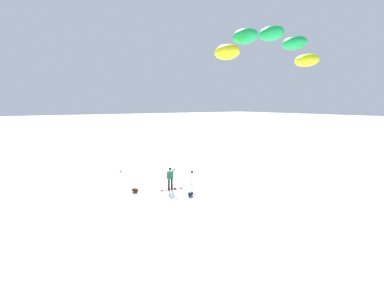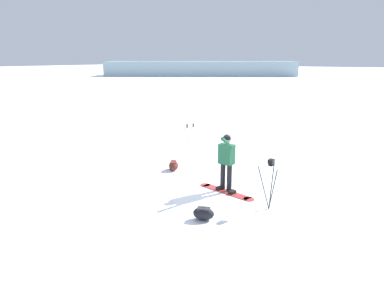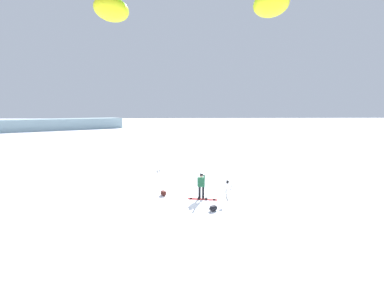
{
  "view_description": "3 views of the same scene",
  "coord_description": "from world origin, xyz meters",
  "px_view_note": "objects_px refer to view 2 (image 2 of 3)",
  "views": [
    {
      "loc": [
        -7.42,
        -15.1,
        5.96
      ],
      "look_at": [
        -0.16,
        -3.85,
        3.87
      ],
      "focal_mm": 23.57,
      "sensor_mm": 36.0,
      "label": 1
    },
    {
      "loc": [
        5.12,
        -8.29,
        3.61
      ],
      "look_at": [
        0.05,
        -0.62,
        1.43
      ],
      "focal_mm": 34.03,
      "sensor_mm": 36.0,
      "label": 2
    },
    {
      "loc": [
        -0.75,
        -15.01,
        5.39
      ],
      "look_at": [
        -0.16,
        -3.92,
        3.92
      ],
      "focal_mm": 24.36,
      "sensor_mm": 36.0,
      "label": 3
    }
  ],
  "objects_px": {
    "snowboard": "(226,191)",
    "gear_bag_small": "(204,213)",
    "snowboarder": "(226,157)",
    "camera_tripod": "(270,174)",
    "ski_poles": "(190,135)",
    "gear_bag_large": "(174,165)"
  },
  "relations": [
    {
      "from": "snowboard",
      "to": "gear_bag_small",
      "type": "bearing_deg",
      "value": -77.41
    },
    {
      "from": "snowboarder",
      "to": "camera_tripod",
      "type": "xyz_separation_m",
      "value": [
        1.48,
        -0.54,
        -0.06
      ]
    },
    {
      "from": "snowboarder",
      "to": "ski_poles",
      "type": "distance_m",
      "value": 3.67
    },
    {
      "from": "snowboard",
      "to": "camera_tripod",
      "type": "xyz_separation_m",
      "value": [
        1.42,
        -0.44,
        0.89
      ]
    },
    {
      "from": "camera_tripod",
      "to": "gear_bag_small",
      "type": "height_order",
      "value": "camera_tripod"
    },
    {
      "from": "snowboard",
      "to": "camera_tripod",
      "type": "height_order",
      "value": "camera_tripod"
    },
    {
      "from": "camera_tripod",
      "to": "snowboarder",
      "type": "bearing_deg",
      "value": 160.09
    },
    {
      "from": "ski_poles",
      "to": "snowboarder",
      "type": "bearing_deg",
      "value": -40.59
    },
    {
      "from": "snowboarder",
      "to": "gear_bag_large",
      "type": "xyz_separation_m",
      "value": [
        -2.34,
        0.73,
        -0.8
      ]
    },
    {
      "from": "snowboard",
      "to": "gear_bag_large",
      "type": "distance_m",
      "value": 2.54
    },
    {
      "from": "snowboard",
      "to": "gear_bag_large",
      "type": "relative_size",
      "value": 3.01
    },
    {
      "from": "gear_bag_small",
      "to": "ski_poles",
      "type": "height_order",
      "value": "ski_poles"
    },
    {
      "from": "snowboard",
      "to": "ski_poles",
      "type": "relative_size",
      "value": 1.45
    },
    {
      "from": "camera_tripod",
      "to": "ski_poles",
      "type": "bearing_deg",
      "value": 145.6
    },
    {
      "from": "gear_bag_large",
      "to": "camera_tripod",
      "type": "bearing_deg",
      "value": -18.4
    },
    {
      "from": "gear_bag_large",
      "to": "ski_poles",
      "type": "bearing_deg",
      "value": 105.09
    },
    {
      "from": "camera_tripod",
      "to": "gear_bag_small",
      "type": "relative_size",
      "value": 2.27
    },
    {
      "from": "snowboarder",
      "to": "camera_tripod",
      "type": "height_order",
      "value": "snowboarder"
    },
    {
      "from": "gear_bag_large",
      "to": "ski_poles",
      "type": "height_order",
      "value": "ski_poles"
    },
    {
      "from": "snowboard",
      "to": "gear_bag_large",
      "type": "height_order",
      "value": "gear_bag_large"
    },
    {
      "from": "snowboard",
      "to": "ski_poles",
      "type": "xyz_separation_m",
      "value": [
        -2.85,
        2.48,
        0.8
      ]
    },
    {
      "from": "snowboard",
      "to": "gear_bag_large",
      "type": "bearing_deg",
      "value": 160.88
    }
  ]
}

